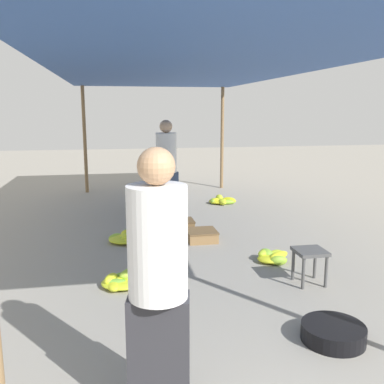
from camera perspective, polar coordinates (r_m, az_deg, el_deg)
canopy_post_back_left at (r=10.43m, az=-14.10°, el=6.73°), size 0.08×0.08×2.50m
canopy_post_back_right at (r=10.75m, az=4.04°, el=7.15°), size 0.08×0.08×2.50m
canopy_tarp at (r=6.39m, az=-1.33°, el=15.99°), size 3.73×8.60×0.04m
vendor_foreground at (r=2.71m, az=-4.54°, el=-11.88°), size 0.43×0.43×1.74m
stool at (r=5.07m, az=15.45°, el=-8.27°), size 0.34×0.34×0.40m
basin_black at (r=4.05m, az=18.30°, el=-17.40°), size 0.54×0.54×0.15m
banana_pile_left_0 at (r=4.97m, az=-9.35°, el=-11.57°), size 0.48×0.42×0.19m
banana_pile_left_1 at (r=6.54m, az=-8.91°, el=-6.09°), size 0.56×0.56×0.14m
banana_pile_right_0 at (r=9.03m, az=3.88°, el=-1.18°), size 0.59×0.50×0.20m
banana_pile_right_1 at (r=5.74m, az=10.67°, el=-8.45°), size 0.46×0.43×0.15m
crate_near at (r=6.50m, az=1.29°, el=-5.81°), size 0.45×0.45×0.16m
crate_mid at (r=6.99m, az=-1.39°, el=-4.50°), size 0.39×0.39×0.19m
shopper_walking_mid at (r=7.89m, az=-3.44°, el=3.37°), size 0.50×0.50×1.77m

